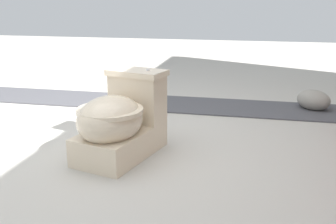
# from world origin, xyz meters

# --- Properties ---
(ground_plane) EXTENTS (14.00, 14.00, 0.00)m
(ground_plane) POSITION_xyz_m (0.00, 0.00, 0.00)
(ground_plane) COLOR #B7B2A8
(gravel_strip) EXTENTS (0.56, 8.00, 0.01)m
(gravel_strip) POSITION_xyz_m (-1.27, 0.50, 0.01)
(gravel_strip) COLOR #4C4C51
(gravel_strip) RESTS_ON ground
(toilet) EXTENTS (0.70, 0.52, 0.52)m
(toilet) POSITION_xyz_m (-0.02, 0.21, 0.22)
(toilet) COLOR beige
(toilet) RESTS_ON ground
(boulder_near) EXTENTS (0.37, 0.37, 0.18)m
(boulder_near) POSITION_xyz_m (-1.37, 1.52, 0.09)
(boulder_near) COLOR gray
(boulder_near) RESTS_ON ground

